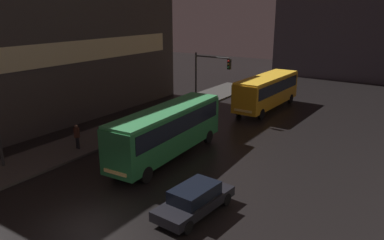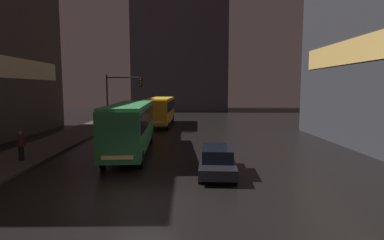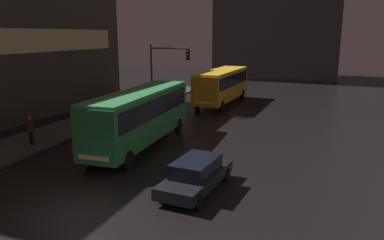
{
  "view_description": "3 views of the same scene",
  "coord_description": "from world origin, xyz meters",
  "px_view_note": "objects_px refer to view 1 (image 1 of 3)",
  "views": [
    {
      "loc": [
        12.17,
        -10.0,
        9.76
      ],
      "look_at": [
        -0.94,
        10.0,
        2.56
      ],
      "focal_mm": 35.0,
      "sensor_mm": 36.0,
      "label": 1
    },
    {
      "loc": [
        1.71,
        -11.44,
        4.49
      ],
      "look_at": [
        2.06,
        10.55,
        2.14
      ],
      "focal_mm": 28.0,
      "sensor_mm": 36.0,
      "label": 2
    },
    {
      "loc": [
        8.49,
        -10.68,
        6.74
      ],
      "look_at": [
        1.26,
        8.69,
        1.97
      ],
      "focal_mm": 35.0,
      "sensor_mm": 36.0,
      "label": 3
    }
  ],
  "objects_px": {
    "pedestrian_near": "(77,134)",
    "car_taxi": "(195,199)",
    "bus_near": "(167,128)",
    "bus_far": "(267,89)",
    "traffic_light_main": "(208,74)"
  },
  "relations": [
    {
      "from": "pedestrian_near",
      "to": "traffic_light_main",
      "type": "relative_size",
      "value": 0.3
    },
    {
      "from": "bus_near",
      "to": "pedestrian_near",
      "type": "height_order",
      "value": "bus_near"
    },
    {
      "from": "pedestrian_near",
      "to": "bus_far",
      "type": "bearing_deg",
      "value": -67.99
    },
    {
      "from": "bus_far",
      "to": "pedestrian_near",
      "type": "xyz_separation_m",
      "value": [
        -6.8,
        -17.97,
        -0.83
      ]
    },
    {
      "from": "bus_far",
      "to": "pedestrian_near",
      "type": "distance_m",
      "value": 19.23
    },
    {
      "from": "bus_near",
      "to": "bus_far",
      "type": "height_order",
      "value": "bus_near"
    },
    {
      "from": "bus_far",
      "to": "pedestrian_near",
      "type": "relative_size",
      "value": 5.73
    },
    {
      "from": "bus_far",
      "to": "traffic_light_main",
      "type": "xyz_separation_m",
      "value": [
        -3.6,
        -5.39,
        1.95
      ]
    },
    {
      "from": "bus_far",
      "to": "traffic_light_main",
      "type": "distance_m",
      "value": 6.77
    },
    {
      "from": "car_taxi",
      "to": "traffic_light_main",
      "type": "xyz_separation_m",
      "value": [
        -8.34,
        15.13,
        3.26
      ]
    },
    {
      "from": "bus_far",
      "to": "traffic_light_main",
      "type": "height_order",
      "value": "traffic_light_main"
    },
    {
      "from": "pedestrian_near",
      "to": "car_taxi",
      "type": "bearing_deg",
      "value": -149.73
    },
    {
      "from": "bus_near",
      "to": "car_taxi",
      "type": "height_order",
      "value": "bus_near"
    },
    {
      "from": "car_taxi",
      "to": "pedestrian_near",
      "type": "distance_m",
      "value": 11.83
    },
    {
      "from": "bus_near",
      "to": "pedestrian_near",
      "type": "bearing_deg",
      "value": 19.03
    }
  ]
}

